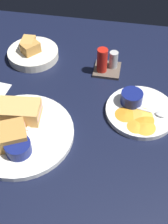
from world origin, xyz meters
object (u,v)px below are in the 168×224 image
Objects in this scene: spoon_by_gravy_ramekin at (156,113)px; sandwich_half_far at (2,137)px; ramekin_dark_sauce at (18,147)px; bread_basket_rear at (33,53)px; sandwich_half_near at (18,111)px; ramekin_light_gravy at (132,97)px; spoon_by_dark_ramekin at (26,134)px; plate_chips_companion at (140,111)px; plate_sandwich_main at (21,133)px; condiment_caddy at (106,63)px.

sandwich_half_far is at bearing -155.68° from spoon_by_gravy_ramekin.
ramekin_dark_sauce is 40.89cm from spoon_by_gravy_ramekin.
bread_basket_rear is (-44.72, 21.79, 0.10)cm from spoon_by_gravy_ramekin.
sandwich_half_near is 2.10× the size of ramekin_light_gravy.
spoon_by_dark_ramekin and spoon_by_gravy_ramekin have the same top height.
spoon_by_gravy_ramekin is at bearing -11.36° from plate_chips_companion.
plate_sandwich_main is 35.88cm from plate_chips_companion.
sandwich_half_near reaches higher than ramekin_light_gravy.
condiment_caddy reaches higher than plate_sandwich_main.
plate_sandwich_main is 3.04× the size of spoon_by_dark_ramekin.
sandwich_half_near is at bearing 114.22° from plate_sandwich_main.
spoon_by_gravy_ramekin is (4.52, -0.91, 1.16)cm from plate_chips_companion.
sandwich_half_far is 41.02cm from plate_chips_companion.
sandwich_half_near is at bearing 123.69° from spoon_by_dark_ramekin.
sandwich_half_near reaches higher than spoon_by_gravy_ramekin.
ramekin_light_gravy reaches higher than ramekin_dark_sauce.
plate_sandwich_main is at bearing 54.22° from sandwich_half_far.
sandwich_half_near reaches higher than ramekin_dark_sauce.
spoon_by_dark_ramekin is 1.48× the size of ramekin_light_gravy.
sandwich_half_near is 30.82cm from bread_basket_rear.
condiment_caddy reaches higher than spoon_by_gravy_ramekin.
plate_chips_companion is (30.99, 15.60, -1.16)cm from spoon_by_dark_ramekin.
plate_chips_companion is at bearing -39.81° from ramekin_light_gravy.
plate_sandwich_main is at bearing -159.78° from spoon_by_gravy_ramekin.
ramekin_light_gravy is (32.91, 21.90, -0.35)cm from sandwich_half_far.
spoon_by_gravy_ramekin is at bearing -47.21° from condiment_caddy.
sandwich_half_near is 0.93× the size of sandwich_half_far.
sandwich_half_near is at bearing -80.42° from bread_basket_rear.
sandwich_half_far is 5.47cm from ramekin_dark_sauce.
ramekin_dark_sauce reaches higher than spoon_by_gravy_ramekin.
sandwich_half_far is 40.40cm from bread_basket_rear.
ramekin_light_gravy is (31.92, 12.09, -0.35)cm from sandwich_half_near.
spoon_by_dark_ramekin is 0.99× the size of spoon_by_gravy_ramekin.
condiment_caddy is at bearing 65.20° from ramekin_dark_sauce.
sandwich_half_far is at bearing -151.91° from plate_chips_companion.
sandwich_half_far is (-0.99, -9.81, 0.00)cm from sandwich_half_near.
ramekin_dark_sauce is at bearing -114.80° from condiment_caddy.
sandwich_half_far is 2.26× the size of ramekin_light_gravy.
spoon_by_dark_ramekin is at bearing -118.30° from condiment_caddy.
ramekin_light_gravy is at bearing -57.46° from condiment_caddy.
sandwich_half_far is (-3.33, -4.62, 3.20)cm from plate_sandwich_main.
sandwich_half_far is 6.59cm from spoon_by_dark_ramekin.
plate_chips_companion is (36.08, 19.26, -3.20)cm from sandwich_half_far.
condiment_caddy reaches higher than sandwich_half_near.
sandwich_half_near is 2.00× the size of ramekin_dark_sauce.
sandwich_half_near is 1.42× the size of spoon_by_dark_ramekin.
spoon_by_dark_ramekin is at bearing -157.52° from spoon_by_gravy_ramekin.
sandwich_half_far is 0.71× the size of plate_chips_companion.
spoon_by_dark_ramekin is at bearing -153.27° from plate_chips_companion.
sandwich_half_far is at bearing -125.78° from plate_sandwich_main.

